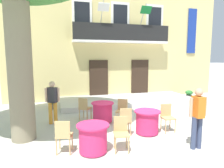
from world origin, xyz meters
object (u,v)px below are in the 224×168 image
object	(u,v)px
cafe_table_front	(147,122)
pedestrian_mid_plaza	(52,100)
ground_planter_left	(52,103)
ground_planter_right	(189,94)
cafe_chair_near_tree_0	(121,131)
cafe_table_near_tree	(93,138)
cafe_chair_middle_0	(122,109)
cafe_chair_front_1	(125,119)
cafe_chair_middle_1	(84,107)
pedestrian_near_entrance	(198,115)
cafe_chair_near_tree_1	(64,134)
cafe_table_middle	(103,112)
cafe_chair_front_0	(167,116)

from	to	relation	value
cafe_table_front	pedestrian_mid_plaza	bearing A→B (deg)	147.93
ground_planter_left	ground_planter_right	xyz separation A→B (m)	(7.86, 0.24, -0.01)
cafe_chair_near_tree_0	ground_planter_left	size ratio (longest dim) A/B	1.75
pedestrian_mid_plaza	cafe_table_near_tree	bearing A→B (deg)	-69.38
pedestrian_mid_plaza	cafe_chair_near_tree_0	bearing A→B (deg)	-57.51
cafe_chair_middle_0	cafe_chair_front_1	size ratio (longest dim) A/B	1.00
cafe_chair_middle_1	pedestrian_near_entrance	bearing A→B (deg)	-52.19
cafe_chair_middle_0	cafe_chair_front_1	distance (m)	1.22
cafe_chair_middle_1	pedestrian_mid_plaza	size ratio (longest dim) A/B	0.56
cafe_table_near_tree	cafe_chair_middle_1	world-z (taller)	cafe_chair_middle_1
cafe_table_near_tree	pedestrian_mid_plaza	bearing A→B (deg)	110.62
ground_planter_left	pedestrian_mid_plaza	xyz separation A→B (m)	(0.03, -2.30, 0.61)
cafe_chair_near_tree_1	pedestrian_near_entrance	bearing A→B (deg)	-10.98
cafe_table_near_tree	cafe_chair_middle_0	bearing A→B (deg)	53.93
cafe_table_middle	cafe_chair_middle_0	bearing A→B (deg)	-25.71
cafe_chair_front_1	ground_planter_left	world-z (taller)	cafe_chair_front_1
ground_planter_right	ground_planter_left	bearing A→B (deg)	-178.28
cafe_chair_near_tree_0	pedestrian_mid_plaza	world-z (taller)	pedestrian_mid_plaza
cafe_chair_near_tree_0	pedestrian_near_entrance	distance (m)	2.11
cafe_chair_front_0	pedestrian_near_entrance	size ratio (longest dim) A/B	0.54
pedestrian_mid_plaza	cafe_chair_front_0	bearing A→B (deg)	-26.15
ground_planter_left	ground_planter_right	distance (m)	7.86
cafe_chair_near_tree_1	cafe_chair_middle_0	xyz separation A→B (m)	(2.25, 1.94, 0.00)
cafe_chair_front_0	cafe_table_middle	bearing A→B (deg)	141.10
cafe_chair_middle_1	ground_planter_left	xyz separation A→B (m)	(-1.22, 2.22, -0.24)
cafe_chair_near_tree_0	cafe_chair_front_1	xyz separation A→B (m)	(0.45, 0.95, 0.00)
cafe_chair_front_0	pedestrian_mid_plaza	size ratio (longest dim) A/B	0.56
cafe_chair_middle_1	cafe_chair_near_tree_1	bearing A→B (deg)	-109.12
cafe_chair_front_0	ground_planter_left	size ratio (longest dim) A/B	1.75
cafe_table_middle	cafe_chair_near_tree_1	bearing A→B (deg)	-124.66
cafe_table_middle	ground_planter_left	xyz separation A→B (m)	(-1.87, 2.60, -0.10)
cafe_table_middle	cafe_chair_front_1	xyz separation A→B (m)	(0.38, -1.51, 0.14)
cafe_table_near_tree	ground_planter_right	bearing A→B (deg)	37.53
ground_planter_left	cafe_chair_near_tree_0	bearing A→B (deg)	-70.47
cafe_chair_middle_1	ground_planter_left	bearing A→B (deg)	118.89
cafe_chair_near_tree_0	cafe_chair_front_0	xyz separation A→B (m)	(1.96, 0.94, 0.00)
cafe_chair_near_tree_1	cafe_chair_middle_1	distance (m)	2.81
cafe_chair_middle_0	ground_planter_left	distance (m)	3.89
ground_planter_left	cafe_table_front	bearing A→B (deg)	-54.16
cafe_table_near_tree	cafe_chair_middle_0	size ratio (longest dim) A/B	0.95
pedestrian_near_entrance	cafe_chair_front_0	bearing A→B (deg)	92.13
cafe_chair_front_1	ground_planter_left	bearing A→B (deg)	118.68
cafe_table_near_tree	pedestrian_mid_plaza	world-z (taller)	pedestrian_mid_plaza
ground_planter_left	cafe_chair_near_tree_1	bearing A→B (deg)	-86.43
ground_planter_right	cafe_chair_front_0	bearing A→B (deg)	-133.21
ground_planter_left	pedestrian_near_entrance	bearing A→B (deg)	-55.53
ground_planter_right	pedestrian_mid_plaza	world-z (taller)	pedestrian_mid_plaza
cafe_chair_near_tree_1	cafe_table_middle	bearing A→B (deg)	55.34
cafe_table_near_tree	cafe_table_front	size ratio (longest dim) A/B	1.00
cafe_table_middle	cafe_chair_front_1	distance (m)	1.56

